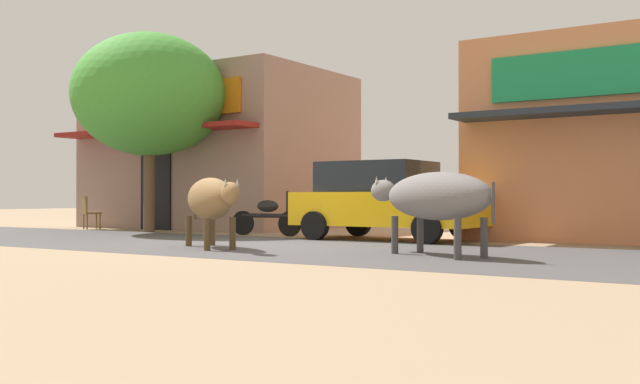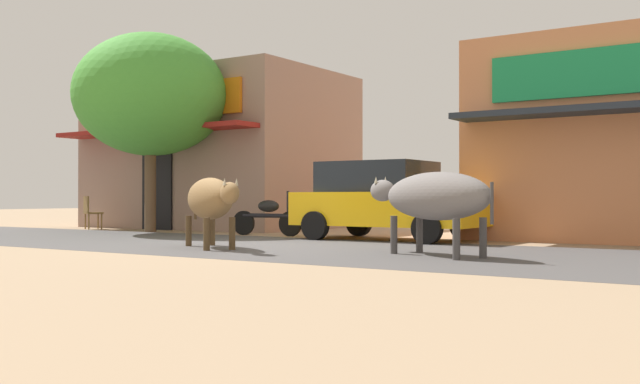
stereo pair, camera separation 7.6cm
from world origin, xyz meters
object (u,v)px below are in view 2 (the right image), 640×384
at_px(parked_hatchback_car, 386,200).
at_px(parked_motorcycle, 268,216).
at_px(roadside_tree, 150,95).
at_px(cow_near_brown, 211,199).
at_px(cow_far_dark, 434,197).
at_px(cafe_chair_by_doorway, 91,211).

relative_size(parked_hatchback_car, parked_motorcycle, 2.13).
bearing_deg(roadside_tree, parked_hatchback_car, 2.78).
height_order(cow_near_brown, cow_far_dark, cow_far_dark).
height_order(cow_far_dark, cafe_chair_by_doorway, cow_far_dark).
distance_m(roadside_tree, parked_hatchback_car, 7.17).
relative_size(parked_motorcycle, cow_far_dark, 0.69).
height_order(parked_hatchback_car, parked_motorcycle, parked_hatchback_car).
relative_size(roadside_tree, parked_hatchback_car, 1.30).
height_order(roadside_tree, parked_motorcycle, roadside_tree).
xyz_separation_m(parked_hatchback_car, cafe_chair_by_doorway, (-9.24, -0.08, -0.33)).
height_order(parked_hatchback_car, cow_near_brown, parked_hatchback_car).
relative_size(roadside_tree, cow_far_dark, 1.90).
height_order(roadside_tree, cafe_chair_by_doorway, roadside_tree).
xyz_separation_m(cow_near_brown, cafe_chair_by_doorway, (-7.89, 3.87, -0.34)).
bearing_deg(cafe_chair_by_doorway, cow_far_dark, -15.34).
bearing_deg(parked_hatchback_car, cow_near_brown, -108.89).
bearing_deg(parked_motorcycle, roadside_tree, -176.53).
relative_size(cow_far_dark, cafe_chair_by_doorway, 2.91).
xyz_separation_m(cow_far_dark, cafe_chair_by_doorway, (-11.86, 3.25, -0.39)).
height_order(cow_near_brown, cafe_chair_by_doorway, cow_near_brown).
height_order(roadside_tree, cow_near_brown, roadside_tree).
bearing_deg(cow_far_dark, parked_hatchback_car, 128.16).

